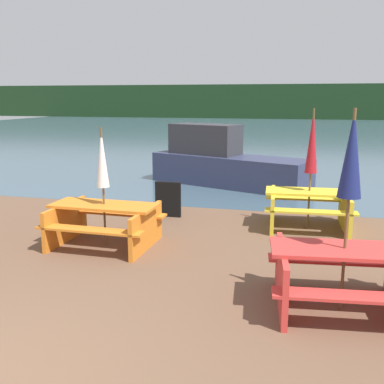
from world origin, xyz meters
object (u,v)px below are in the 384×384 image
(picnic_table_yellow, at_px, (309,205))
(picnic_table_red, at_px, (343,273))
(umbrella_white, at_px, (102,159))
(umbrella_navy, at_px, (352,156))
(signboard, at_px, (168,199))
(boat, at_px, (223,163))
(umbrella_crimson, at_px, (312,142))
(picnic_table_orange, at_px, (105,220))

(picnic_table_yellow, bearing_deg, picnic_table_red, -83.83)
(umbrella_white, height_order, umbrella_navy, umbrella_navy)
(picnic_table_yellow, xyz_separation_m, signboard, (-2.89, 0.15, -0.07))
(picnic_table_red, distance_m, umbrella_white, 4.18)
(picnic_table_yellow, xyz_separation_m, boat, (-2.37, 3.97, 0.19))
(umbrella_white, bearing_deg, boat, 80.24)
(boat, bearing_deg, picnic_table_yellow, -38.20)
(umbrella_white, height_order, signboard, umbrella_white)
(umbrella_navy, relative_size, signboard, 3.17)
(picnic_table_yellow, xyz_separation_m, umbrella_navy, (0.37, -3.44, 1.40))
(picnic_table_yellow, distance_m, umbrella_white, 4.03)
(umbrella_crimson, distance_m, umbrella_navy, 3.46)
(picnic_table_red, relative_size, boat, 0.39)
(picnic_table_yellow, relative_size, signboard, 2.30)
(umbrella_white, distance_m, signboard, 2.40)
(picnic_table_red, xyz_separation_m, picnic_table_yellow, (-0.37, 3.44, -0.01))
(picnic_table_yellow, relative_size, umbrella_crimson, 0.75)
(picnic_table_orange, height_order, boat, boat)
(umbrella_navy, bearing_deg, picnic_table_yellow, 96.17)
(picnic_table_red, bearing_deg, boat, 110.34)
(boat, bearing_deg, signboard, -76.71)
(picnic_table_orange, xyz_separation_m, umbrella_white, (0.00, -0.00, 1.05))
(picnic_table_yellow, height_order, umbrella_white, umbrella_white)
(picnic_table_red, bearing_deg, umbrella_crimson, 96.17)
(picnic_table_orange, relative_size, picnic_table_yellow, 1.05)
(picnic_table_orange, xyz_separation_m, umbrella_crimson, (3.39, 1.92, 1.22))
(signboard, bearing_deg, umbrella_navy, -47.72)
(picnic_table_yellow, distance_m, umbrella_crimson, 1.22)
(picnic_table_orange, relative_size, umbrella_white, 0.90)
(umbrella_white, distance_m, umbrella_navy, 4.07)
(picnic_table_red, height_order, umbrella_white, umbrella_white)
(picnic_table_yellow, height_order, boat, boat)
(picnic_table_orange, height_order, picnic_table_yellow, picnic_table_yellow)
(picnic_table_orange, distance_m, umbrella_navy, 4.29)
(picnic_table_red, bearing_deg, picnic_table_yellow, 96.17)
(picnic_table_yellow, relative_size, umbrella_white, 0.86)
(picnic_table_orange, bearing_deg, picnic_table_red, -21.94)
(umbrella_white, distance_m, boat, 6.04)
(picnic_table_red, height_order, umbrella_navy, umbrella_navy)
(umbrella_white, bearing_deg, umbrella_crimson, 29.56)
(picnic_table_yellow, height_order, umbrella_crimson, umbrella_crimson)
(signboard, bearing_deg, picnic_table_yellow, -2.92)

